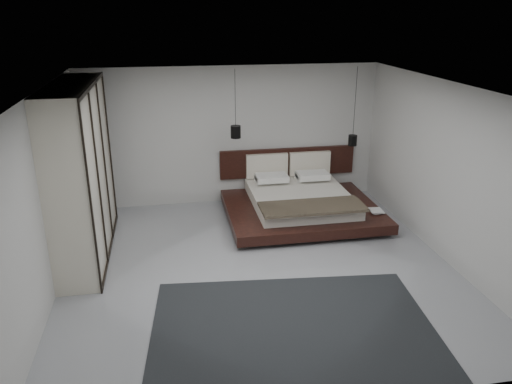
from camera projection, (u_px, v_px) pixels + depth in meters
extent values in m
plane|color=#95979D|center=(260.00, 267.00, 7.86)|extent=(6.00, 6.00, 0.00)
plane|color=white|center=(260.00, 88.00, 6.89)|extent=(6.00, 6.00, 0.00)
plane|color=#B9B9B7|center=(232.00, 136.00, 10.14)|extent=(6.00, 0.00, 6.00)
plane|color=#B9B9B7|center=(320.00, 289.00, 4.60)|extent=(6.00, 0.00, 6.00)
plane|color=#B9B9B7|center=(46.00, 197.00, 6.86)|extent=(0.00, 6.00, 6.00)
plane|color=#B9B9B7|center=(446.00, 172.00, 7.88)|extent=(0.00, 6.00, 6.00)
cube|color=black|center=(78.00, 155.00, 9.17)|extent=(0.05, 0.90, 2.60)
cube|color=black|center=(302.00, 217.00, 9.65)|extent=(2.26, 1.85, 0.08)
cube|color=black|center=(302.00, 211.00, 9.61)|extent=(2.87, 2.36, 0.18)
cube|color=beige|center=(300.00, 198.00, 9.66)|extent=(1.85, 2.05, 0.23)
cube|color=black|center=(312.00, 207.00, 8.87)|extent=(1.87, 0.72, 0.05)
cube|color=white|center=(270.00, 178.00, 10.25)|extent=(0.64, 0.41, 0.12)
cube|color=white|center=(311.00, 176.00, 10.40)|extent=(0.64, 0.41, 0.12)
cube|color=white|center=(272.00, 178.00, 10.10)|extent=(0.64, 0.41, 0.12)
cube|color=white|center=(313.00, 175.00, 10.25)|extent=(0.64, 0.41, 0.12)
cube|color=black|center=(288.00, 162.00, 10.51)|extent=(2.87, 0.08, 0.60)
cube|color=beige|center=(267.00, 166.00, 10.36)|extent=(0.87, 0.10, 0.50)
cube|color=beige|center=(310.00, 163.00, 10.51)|extent=(0.87, 0.10, 0.50)
imported|color=#99724C|center=(370.00, 211.00, 9.29)|extent=(0.26, 0.33, 0.03)
imported|color=#99724C|center=(370.00, 211.00, 9.25)|extent=(0.24, 0.30, 0.02)
cylinder|color=black|center=(235.00, 98.00, 9.25)|extent=(0.01, 0.01, 1.05)
cylinder|color=black|center=(236.00, 132.00, 9.47)|extent=(0.19, 0.19, 0.24)
cylinder|color=#FFE0B2|center=(236.00, 137.00, 9.51)|extent=(0.15, 0.15, 0.01)
cylinder|color=black|center=(355.00, 102.00, 9.69)|extent=(0.01, 0.01, 1.34)
cylinder|color=black|center=(353.00, 140.00, 9.96)|extent=(0.17, 0.17, 0.21)
cylinder|color=#FFE0B2|center=(352.00, 145.00, 9.99)|extent=(0.13, 0.13, 0.01)
cube|color=beige|center=(80.00, 172.00, 7.90)|extent=(0.64, 2.79, 2.79)
cube|color=black|center=(92.00, 85.00, 7.48)|extent=(0.03, 2.79, 0.06)
cube|color=black|center=(111.00, 248.00, 8.43)|extent=(0.03, 2.79, 0.06)
cube|color=black|center=(91.00, 203.00, 6.67)|extent=(0.03, 0.05, 2.79)
cube|color=black|center=(99.00, 181.00, 7.53)|extent=(0.03, 0.05, 2.79)
cube|color=black|center=(105.00, 163.00, 8.39)|extent=(0.03, 0.05, 2.79)
cube|color=black|center=(110.00, 149.00, 9.24)|extent=(0.03, 0.05, 2.79)
cube|color=black|center=(294.00, 331.00, 6.30)|extent=(3.81, 2.89, 0.02)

